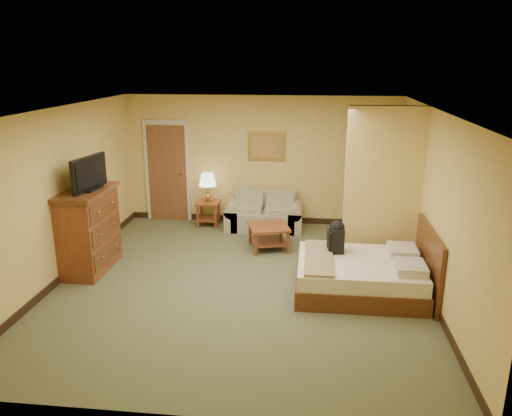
# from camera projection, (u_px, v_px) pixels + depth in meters

# --- Properties ---
(floor) EXTENTS (6.00, 6.00, 0.00)m
(floor) POSITION_uv_depth(u_px,v_px,m) (241.00, 283.00, 7.61)
(floor) COLOR #555839
(floor) RESTS_ON ground
(ceiling) EXTENTS (6.00, 6.00, 0.00)m
(ceiling) POSITION_uv_depth(u_px,v_px,m) (239.00, 110.00, 6.86)
(ceiling) COLOR white
(ceiling) RESTS_ON back_wall
(back_wall) EXTENTS (5.50, 0.02, 2.60)m
(back_wall) POSITION_uv_depth(u_px,v_px,m) (261.00, 161.00, 10.09)
(back_wall) COLOR #DFBE5F
(back_wall) RESTS_ON floor
(left_wall) EXTENTS (0.02, 6.00, 2.60)m
(left_wall) POSITION_uv_depth(u_px,v_px,m) (60.00, 195.00, 7.53)
(left_wall) COLOR #DFBE5F
(left_wall) RESTS_ON floor
(right_wall) EXTENTS (0.02, 6.00, 2.60)m
(right_wall) POSITION_uv_depth(u_px,v_px,m) (435.00, 207.00, 6.94)
(right_wall) COLOR #DFBE5F
(right_wall) RESTS_ON floor
(partition) EXTENTS (1.20, 0.15, 2.60)m
(partition) POSITION_uv_depth(u_px,v_px,m) (383.00, 189.00, 7.89)
(partition) COLOR #DFBE5F
(partition) RESTS_ON floor
(door) EXTENTS (0.94, 0.16, 2.10)m
(door) POSITION_uv_depth(u_px,v_px,m) (168.00, 172.00, 10.34)
(door) COLOR beige
(door) RESTS_ON floor
(baseboard) EXTENTS (5.50, 0.02, 0.12)m
(baseboard) POSITION_uv_depth(u_px,v_px,m) (261.00, 219.00, 10.44)
(baseboard) COLOR black
(baseboard) RESTS_ON floor
(loveseat) EXTENTS (1.51, 0.70, 0.77)m
(loveseat) POSITION_uv_depth(u_px,v_px,m) (264.00, 217.00, 9.97)
(loveseat) COLOR tan
(loveseat) RESTS_ON floor
(side_table) EXTENTS (0.46, 0.46, 0.51)m
(side_table) POSITION_uv_depth(u_px,v_px,m) (208.00, 210.00, 10.15)
(side_table) COLOR maroon
(side_table) RESTS_ON floor
(table_lamp) EXTENTS (0.35, 0.35, 0.58)m
(table_lamp) POSITION_uv_depth(u_px,v_px,m) (208.00, 180.00, 9.97)
(table_lamp) COLOR #AD803F
(table_lamp) RESTS_ON side_table
(coffee_table) EXTENTS (0.84, 0.84, 0.43)m
(coffee_table) POSITION_uv_depth(u_px,v_px,m) (269.00, 232.00, 8.89)
(coffee_table) COLOR maroon
(coffee_table) RESTS_ON floor
(wall_picture) EXTENTS (0.75, 0.04, 0.58)m
(wall_picture) POSITION_uv_depth(u_px,v_px,m) (266.00, 146.00, 9.97)
(wall_picture) COLOR #B78E3F
(wall_picture) RESTS_ON back_wall
(dresser) EXTENTS (0.65, 1.25, 1.33)m
(dresser) POSITION_uv_depth(u_px,v_px,m) (89.00, 230.00, 7.92)
(dresser) COLOR maroon
(dresser) RESTS_ON floor
(tv) EXTENTS (0.27, 0.86, 0.53)m
(tv) POSITION_uv_depth(u_px,v_px,m) (89.00, 174.00, 7.65)
(tv) COLOR black
(tv) RESTS_ON dresser
(bed) EXTENTS (1.89, 1.54, 0.99)m
(bed) POSITION_uv_depth(u_px,v_px,m) (364.00, 274.00, 7.24)
(bed) COLOR #4D2612
(bed) RESTS_ON floor
(backpack) EXTENTS (0.23, 0.30, 0.49)m
(backpack) POSITION_uv_depth(u_px,v_px,m) (337.00, 235.00, 7.45)
(backpack) COLOR black
(backpack) RESTS_ON bed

